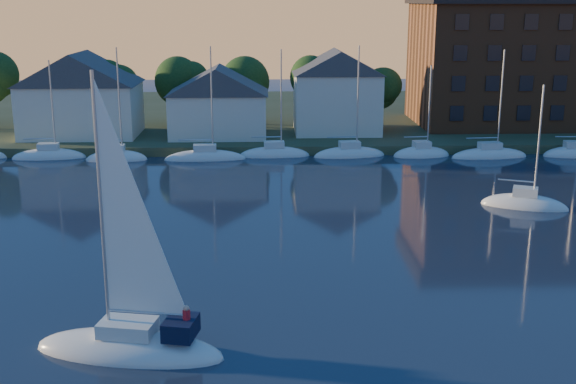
{
  "coord_description": "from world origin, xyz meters",
  "views": [
    {
      "loc": [
        -0.85,
        -26.74,
        16.25
      ],
      "look_at": [
        0.87,
        22.0,
        3.35
      ],
      "focal_mm": 45.0,
      "sensor_mm": 36.0,
      "label": 1
    }
  ],
  "objects_px": {
    "clubhouse_east": "(337,91)",
    "condo_block": "(537,54)",
    "drifting_sailboat_right": "(524,206)",
    "clubhouse_centre": "(218,101)",
    "hero_sailboat": "(132,341)",
    "clubhouse_west": "(81,93)"
  },
  "relations": [
    {
      "from": "condo_block",
      "to": "hero_sailboat",
      "type": "distance_m",
      "value": 73.45
    },
    {
      "from": "clubhouse_west",
      "to": "hero_sailboat",
      "type": "height_order",
      "value": "hero_sailboat"
    },
    {
      "from": "drifting_sailboat_right",
      "to": "clubhouse_west",
      "type": "bearing_deg",
      "value": 168.06
    },
    {
      "from": "condo_block",
      "to": "drifting_sailboat_right",
      "type": "xyz_separation_m",
      "value": [
        -13.56,
        -35.78,
        -9.7
      ]
    },
    {
      "from": "clubhouse_west",
      "to": "drifting_sailboat_right",
      "type": "height_order",
      "value": "clubhouse_west"
    },
    {
      "from": "clubhouse_west",
      "to": "hero_sailboat",
      "type": "xyz_separation_m",
      "value": [
        14.81,
        -53.16,
        -5.33
      ]
    },
    {
      "from": "clubhouse_east",
      "to": "condo_block",
      "type": "bearing_deg",
      "value": 12.89
    },
    {
      "from": "clubhouse_centre",
      "to": "condo_block",
      "type": "distance_m",
      "value": 41.05
    },
    {
      "from": "clubhouse_east",
      "to": "hero_sailboat",
      "type": "distance_m",
      "value": 56.51
    },
    {
      "from": "clubhouse_east",
      "to": "drifting_sailboat_right",
      "type": "relative_size",
      "value": 0.95
    },
    {
      "from": "clubhouse_centre",
      "to": "hero_sailboat",
      "type": "height_order",
      "value": "hero_sailboat"
    },
    {
      "from": "condo_block",
      "to": "drifting_sailboat_right",
      "type": "height_order",
      "value": "condo_block"
    },
    {
      "from": "drifting_sailboat_right",
      "to": "clubhouse_centre",
      "type": "bearing_deg",
      "value": 155.79
    },
    {
      "from": "clubhouse_west",
      "to": "clubhouse_centre",
      "type": "xyz_separation_m",
      "value": [
        16.0,
        -1.0,
        -0.8
      ]
    },
    {
      "from": "condo_block",
      "to": "drifting_sailboat_right",
      "type": "distance_m",
      "value": 39.47
    },
    {
      "from": "hero_sailboat",
      "to": "drifting_sailboat_right",
      "type": "height_order",
      "value": "hero_sailboat"
    },
    {
      "from": "clubhouse_west",
      "to": "hero_sailboat",
      "type": "relative_size",
      "value": 0.94
    },
    {
      "from": "clubhouse_east",
      "to": "drifting_sailboat_right",
      "type": "bearing_deg",
      "value": -67.36
    },
    {
      "from": "clubhouse_east",
      "to": "drifting_sailboat_right",
      "type": "height_order",
      "value": "clubhouse_east"
    },
    {
      "from": "clubhouse_east",
      "to": "drifting_sailboat_right",
      "type": "distance_m",
      "value": 32.86
    },
    {
      "from": "clubhouse_centre",
      "to": "hero_sailboat",
      "type": "relative_size",
      "value": 0.8
    },
    {
      "from": "clubhouse_east",
      "to": "hero_sailboat",
      "type": "height_order",
      "value": "hero_sailboat"
    }
  ]
}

